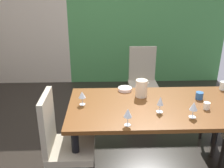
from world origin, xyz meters
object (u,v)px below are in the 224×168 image
wine_glass_south (128,113)px  pitcher_near_shelf (141,88)px  dining_table (159,112)px  cup_rear (223,86)px  chair_head_far (143,78)px  cup_west (207,106)px  chair_left_near (62,140)px  wine_glass_left (160,101)px  wine_glass_near_window (194,106)px  wine_glass_east (82,95)px  serving_bowl_right (125,89)px  cup_center (199,96)px

wine_glass_south → pitcher_near_shelf: 0.64m
dining_table → cup_rear: 0.93m
chair_head_far → cup_west: size_ratio=14.57×
chair_left_near → wine_glass_south: bearing=81.8°
chair_left_near → pitcher_near_shelf: chair_left_near is taller
dining_table → wine_glass_left: wine_glass_left is taller
wine_glass_near_window → cup_west: size_ratio=2.22×
wine_glass_east → serving_bowl_right: wine_glass_east is taller
serving_bowl_right → cup_rear: 1.17m
dining_table → chair_left_near: 1.03m
cup_center → cup_west: (-0.01, -0.24, -0.00)m
chair_head_far → cup_west: chair_head_far is taller
cup_rear → chair_head_far: bearing=129.5°
wine_glass_near_window → wine_glass_left: wine_glass_left is taller
wine_glass_left → pitcher_near_shelf: size_ratio=0.84×
chair_head_far → wine_glass_east: size_ratio=6.95×
chair_head_far → wine_glass_left: chair_head_far is taller
wine_glass_near_window → pitcher_near_shelf: pitcher_near_shelf is taller
dining_table → wine_glass_left: bearing=-101.6°
wine_glass_south → cup_center: 0.99m
chair_head_far → pitcher_near_shelf: 1.19m
wine_glass_left → chair_left_near: bearing=-171.2°
wine_glass_near_window → pitcher_near_shelf: size_ratio=0.80×
cup_rear → cup_center: 0.45m
wine_glass_left → cup_rear: size_ratio=1.69×
wine_glass_near_window → wine_glass_left: size_ratio=0.96×
wine_glass_left → cup_center: size_ratio=2.03×
wine_glass_east → wine_glass_south: size_ratio=0.90×
wine_glass_near_window → cup_rear: size_ratio=1.62×
chair_head_far → cup_rear: bearing=129.5°
chair_head_far → wine_glass_near_window: 1.66m
dining_table → wine_glass_left: (-0.03, -0.15, 0.20)m
chair_head_far → serving_bowl_right: bearing=69.1°
dining_table → cup_center: 0.50m
wine_glass_east → wine_glass_near_window: (1.06, -0.30, 0.00)m
cup_center → cup_west: bearing=-93.1°
chair_head_far → wine_glass_east: 1.59m
wine_glass_left → wine_glass_south: bearing=-145.1°
cup_center → cup_west: 0.24m
wine_glass_south → chair_head_far: bearing=76.8°
chair_left_near → serving_bowl_right: (0.66, 0.69, 0.22)m
serving_bowl_right → cup_center: (0.79, -0.26, 0.02)m
chair_left_near → serving_bowl_right: size_ratio=6.31×
dining_table → wine_glass_south: wine_glass_south is taller
cup_rear → pitcher_near_shelf: size_ratio=0.50×
chair_left_near → wine_glass_south: size_ratio=6.22×
wine_glass_east → chair_left_near: bearing=-118.2°
cup_center → chair_left_near: bearing=-163.4°
wine_glass_left → wine_glass_near_window: bearing=-21.6°
wine_glass_near_window → wine_glass_east: bearing=164.0°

